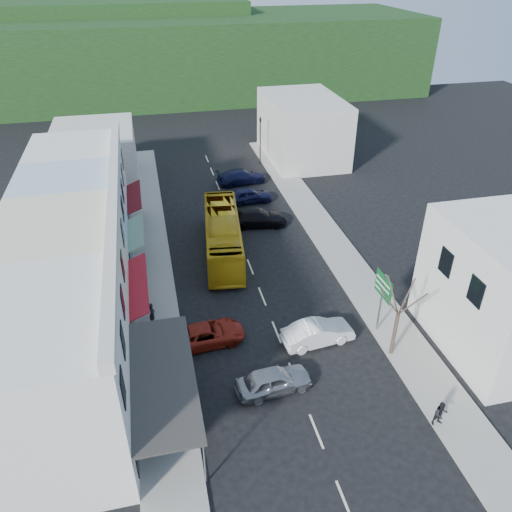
{
  "coord_description": "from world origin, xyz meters",
  "views": [
    {
      "loc": [
        -6.86,
        -23.99,
        21.31
      ],
      "look_at": [
        0.0,
        6.0,
        2.2
      ],
      "focal_mm": 35.0,
      "sensor_mm": 36.0,
      "label": 1
    }
  ],
  "objects": [
    {
      "name": "ground",
      "position": [
        0.0,
        0.0,
        0.0
      ],
      "size": [
        120.0,
        120.0,
        0.0
      ],
      "primitive_type": "plane",
      "color": "black",
      "rests_on": "ground"
    },
    {
      "name": "sidewalk_left",
      "position": [
        -7.5,
        10.0,
        0.07
      ],
      "size": [
        3.0,
        52.0,
        0.15
      ],
      "primitive_type": "cube",
      "color": "gray",
      "rests_on": "ground"
    },
    {
      "name": "sidewalk_right",
      "position": [
        7.5,
        10.0,
        0.07
      ],
      "size": [
        3.0,
        52.0,
        0.15
      ],
      "primitive_type": "cube",
      "color": "gray",
      "rests_on": "ground"
    },
    {
      "name": "shopfront_row",
      "position": [
        -12.49,
        5.0,
        4.0
      ],
      "size": [
        8.25,
        30.0,
        8.0
      ],
      "color": "silver",
      "rests_on": "ground"
    },
    {
      "name": "distant_block_left",
      "position": [
        -12.0,
        27.0,
        3.0
      ],
      "size": [
        8.0,
        10.0,
        6.0
      ],
      "primitive_type": "cube",
      "color": "#B7B2A8",
      "rests_on": "ground"
    },
    {
      "name": "distant_block_right",
      "position": [
        11.0,
        30.0,
        3.5
      ],
      "size": [
        8.0,
        12.0,
        7.0
      ],
      "primitive_type": "cube",
      "color": "#B7B2A8",
      "rests_on": "ground"
    },
    {
      "name": "hillside",
      "position": [
        -1.45,
        65.09,
        6.73
      ],
      "size": [
        80.0,
        26.0,
        14.0
      ],
      "color": "black",
      "rests_on": "ground"
    },
    {
      "name": "bus",
      "position": [
        -1.67,
        10.67,
        1.55
      ],
      "size": [
        3.86,
        11.81,
        3.1
      ],
      "primitive_type": "imported",
      "rotation": [
        0.0,
        0.0,
        -0.12
      ],
      "color": "gold",
      "rests_on": "ground"
    },
    {
      "name": "car_silver",
      "position": [
        -1.46,
        -4.76,
        0.7
      ],
      "size": [
        4.57,
        2.28,
        1.4
      ],
      "primitive_type": "imported",
      "rotation": [
        0.0,
        0.0,
        1.68
      ],
      "color": "#9E9EA2",
      "rests_on": "ground"
    },
    {
      "name": "car_white",
      "position": [
        2.27,
        -1.5,
        0.7
      ],
      "size": [
        4.58,
        2.29,
        1.4
      ],
      "primitive_type": "imported",
      "rotation": [
        0.0,
        0.0,
        1.69
      ],
      "color": "silver",
      "rests_on": "ground"
    },
    {
      "name": "car_red",
      "position": [
        -4.53,
        0.04,
        0.7
      ],
      "size": [
        4.75,
        2.31,
        1.4
      ],
      "primitive_type": "imported",
      "rotation": [
        0.0,
        0.0,
        1.66
      ],
      "color": "maroon",
      "rests_on": "ground"
    },
    {
      "name": "car_black_near",
      "position": [
        2.04,
        14.57,
        0.7
      ],
      "size": [
        4.69,
        2.36,
        1.4
      ],
      "primitive_type": "imported",
      "rotation": [
        0.0,
        0.0,
        1.45
      ],
      "color": "black",
      "rests_on": "ground"
    },
    {
      "name": "car_navy_mid",
      "position": [
        2.35,
        19.32,
        0.7
      ],
      "size": [
        4.5,
        2.07,
        1.4
      ],
      "primitive_type": "imported",
      "rotation": [
        0.0,
        0.0,
        1.63
      ],
      "color": "black",
      "rests_on": "ground"
    },
    {
      "name": "car_navy_far",
      "position": [
        2.58,
        24.07,
        0.7
      ],
      "size": [
        4.7,
        2.41,
        1.4
      ],
      "primitive_type": "imported",
      "rotation": [
        0.0,
        0.0,
        1.7
      ],
      "color": "black",
      "rests_on": "ground"
    },
    {
      "name": "pedestrian_left",
      "position": [
        -7.76,
        2.49,
        1.0
      ],
      "size": [
        0.4,
        0.6,
        1.7
      ],
      "primitive_type": "imported",
      "rotation": [
        0.0,
        0.0,
        1.56
      ],
      "color": "black",
      "rests_on": "sidewalk_left"
    },
    {
      "name": "pedestrian_right",
      "position": [
        6.3,
        -9.08,
        1.0
      ],
      "size": [
        0.71,
        0.45,
        1.7
      ],
      "primitive_type": "imported",
      "rotation": [
        0.0,
        0.0,
        0.01
      ],
      "color": "black",
      "rests_on": "sidewalk_right"
    },
    {
      "name": "direction_sign",
      "position": [
        6.4,
        -1.3,
        2.19
      ],
      "size": [
        0.4,
        1.99,
        4.39
      ],
      "primitive_type": null,
      "rotation": [
        0.0,
        0.0,
        0.05
      ],
      "color": "#0A5923",
      "rests_on": "ground"
    },
    {
      "name": "street_tree",
      "position": [
        6.3,
        -3.57,
        3.14
      ],
      "size": [
        3.07,
        3.07,
        6.28
      ],
      "primitive_type": null,
      "rotation": [
        0.0,
        0.0,
        0.29
      ],
      "color": "#392C24",
      "rests_on": "ground"
    },
    {
      "name": "traffic_signal",
      "position": [
        5.8,
        29.24,
        2.72
      ],
      "size": [
        1.36,
        1.49,
        5.43
      ],
      "primitive_type": null,
      "rotation": [
        0.0,
        0.0,
        3.57
      ],
      "color": "black",
      "rests_on": "ground"
    }
  ]
}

